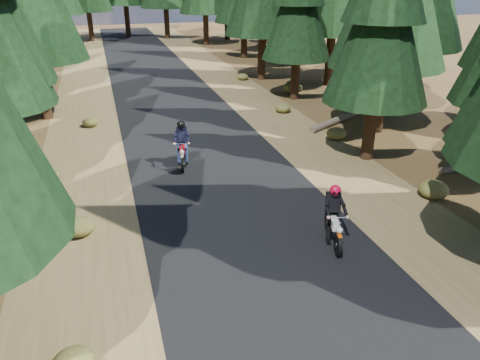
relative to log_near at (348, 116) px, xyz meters
name	(u,v)px	position (x,y,z in m)	size (l,w,h in m)	color
ground	(256,238)	(-7.96, -9.53, -0.16)	(120.00, 120.00, 0.00)	#4A321A
road	(213,170)	(-7.96, -4.53, -0.15)	(6.00, 100.00, 0.01)	black
shoulder_l	(82,185)	(-12.56, -4.53, -0.16)	(3.20, 100.00, 0.01)	brown
shoulder_r	(327,157)	(-3.36, -4.53, -0.16)	(3.20, 100.00, 0.01)	brown
log_near	(348,116)	(0.00, 0.00, 0.00)	(0.32, 0.32, 6.20)	#4C4233
understory_shrubs	(238,138)	(-6.25, -2.04, 0.11)	(15.64, 30.62, 0.69)	#474C1E
rider_lead	(334,225)	(-6.07, -10.38, 0.39)	(1.00, 1.91, 1.64)	white
rider_follow	(182,152)	(-8.94, -3.81, 0.42)	(0.94, 1.99, 1.71)	maroon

